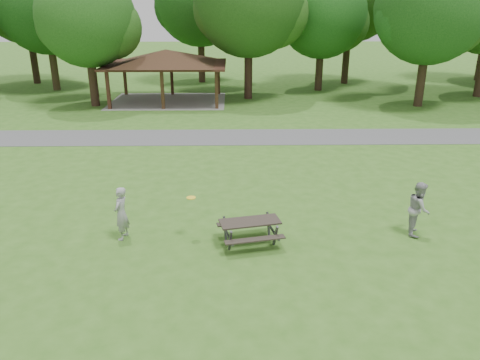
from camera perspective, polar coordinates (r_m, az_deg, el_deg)
name	(u,v)px	position (r m, az deg, el deg)	size (l,w,h in m)	color
ground	(206,278)	(12.88, -4.23, -11.87)	(160.00, 160.00, 0.00)	#36681D
asphalt_path	(219,137)	(25.78, -2.63, 5.25)	(120.00, 3.20, 0.02)	#4E4E51
pavilion	(166,59)	(35.35, -8.99, 14.34)	(8.60, 7.01, 3.76)	#3A1F15
tree_row_c	(47,7)	(42.45, -22.46, 18.87)	(8.19, 7.80, 10.67)	#302215
tree_row_d	(88,21)	(34.73, -18.07, 17.99)	(6.93, 6.60, 9.27)	black
tree_row_e	(250,4)	(35.86, 1.24, 20.62)	(8.40, 8.00, 11.02)	black
tree_row_f	(323,17)	(40.03, 10.12, 19.01)	(7.35, 7.00, 9.55)	black
tree_row_g	(432,12)	(35.45, 22.32, 18.44)	(7.77, 7.40, 10.25)	black
tree_deep_a	(26,0)	(46.79, -24.64, 19.37)	(8.40, 8.00, 11.38)	black
tree_deep_b	(201,3)	(43.92, -4.77, 20.75)	(8.40, 8.00, 11.13)	#301D15
picnic_table_middle	(250,226)	(14.26, 1.22, -5.66)	(2.09, 1.81, 0.79)	#2B241F
frisbee_in_flight	(191,198)	(14.38, -5.98, -2.16)	(0.29, 0.29, 0.02)	yellow
frisbee_thrower	(121,213)	(14.89, -14.28, -3.97)	(0.63, 0.41, 1.72)	#9A9A9C
frisbee_catcher	(419,208)	(15.77, 20.96, -3.26)	(0.85, 0.66, 1.75)	#9F9FA2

